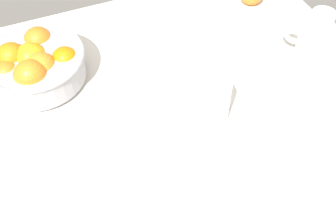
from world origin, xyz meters
The scene contains 6 objects.
ground_plane centered at (0.00, 0.00, -1.50)cm, with size 112.23×94.30×3.00cm, color silver.
fruit_bowl centered at (-21.70, 23.03, 5.15)cm, with size 24.14×24.14×10.73cm.
juice_pitcher centered at (43.49, 4.11, 5.40)cm, with size 10.24×11.42×15.18cm.
juice_glass centered at (11.46, -4.03, 4.78)cm, with size 7.35×7.35×10.98cm.
second_glass centered at (19.40, -20.72, 3.51)cm, with size 5.75×5.75×8.18cm.
spoon centered at (13.34, 23.46, 0.43)cm, with size 14.49×5.23×1.00cm.
Camera 1 is at (-22.17, -59.43, 77.33)cm, focal length 47.75 mm.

